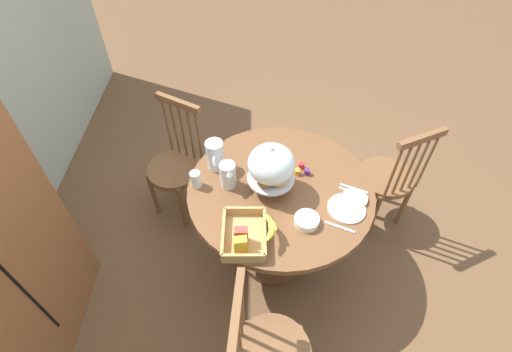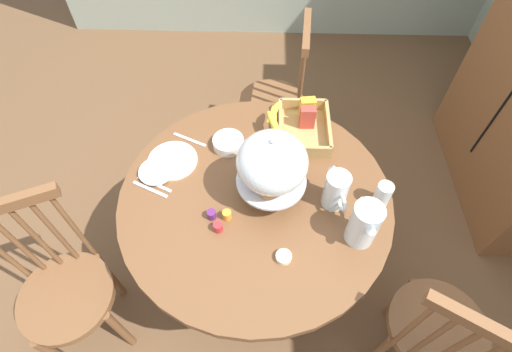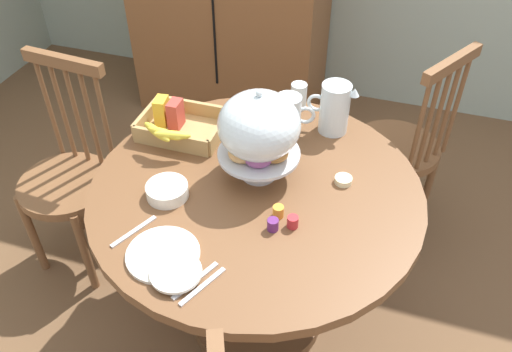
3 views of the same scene
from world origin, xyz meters
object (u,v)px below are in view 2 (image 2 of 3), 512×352
at_px(cereal_bowl, 228,143).
at_px(china_plate_small, 156,171).
at_px(pastry_stand_with_dome, 272,165).
at_px(orange_juice_pitcher, 363,225).
at_px(cereal_basket, 301,124).
at_px(windsor_chair_near_window, 436,333).
at_px(china_plate_large, 173,161).
at_px(butter_dish, 284,257).
at_px(dining_table, 255,222).
at_px(windsor_chair_by_cabinet, 276,103).
at_px(windsor_chair_facing_door, 66,291).
at_px(milk_pitcher, 335,191).
at_px(drinking_glass, 383,194).

bearing_deg(cereal_bowl, china_plate_small, -60.95).
xyz_separation_m(pastry_stand_with_dome, orange_juice_pitcher, (0.19, 0.34, -0.11)).
relative_size(cereal_basket, cereal_bowl, 2.26).
distance_m(windsor_chair_near_window, china_plate_small, 1.33).
xyz_separation_m(cereal_basket, china_plate_large, (0.21, -0.57, -0.04)).
height_order(pastry_stand_with_dome, butter_dish, pastry_stand_with_dome).
distance_m(dining_table, china_plate_large, 0.47).
relative_size(windsor_chair_near_window, windsor_chair_by_cabinet, 1.00).
height_order(dining_table, butter_dish, butter_dish).
bearing_deg(windsor_chair_facing_door, windsor_chair_near_window, 85.45).
bearing_deg(milk_pitcher, butter_dish, -38.79).
height_order(dining_table, windsor_chair_by_cabinet, windsor_chair_by_cabinet).
height_order(milk_pitcher, cereal_basket, milk_pitcher).
bearing_deg(dining_table, cereal_basket, 152.01).
bearing_deg(windsor_chair_near_window, windsor_chair_by_cabinet, -153.85).
xyz_separation_m(windsor_chair_by_cabinet, china_plate_large, (0.69, -0.47, 0.29)).
xyz_separation_m(china_plate_large, drinking_glass, (0.18, 0.88, 0.05)).
height_order(dining_table, windsor_chair_facing_door, windsor_chair_facing_door).
height_order(dining_table, cereal_basket, cereal_basket).
bearing_deg(windsor_chair_facing_door, china_plate_large, 139.01).
height_order(windsor_chair_facing_door, butter_dish, windsor_chair_facing_door).
height_order(china_plate_large, cereal_bowl, cereal_bowl).
bearing_deg(windsor_chair_facing_door, pastry_stand_with_dome, 111.34).
bearing_deg(china_plate_small, drinking_glass, 83.00).
bearing_deg(china_plate_small, dining_table, 76.85).
distance_m(windsor_chair_near_window, drinking_glass, 0.60).
bearing_deg(cereal_bowl, drinking_glass, 66.32).
height_order(windsor_chair_facing_door, orange_juice_pitcher, windsor_chair_facing_door).
height_order(milk_pitcher, cereal_bowl, milk_pitcher).
distance_m(cereal_bowl, butter_dish, 0.60).
xyz_separation_m(milk_pitcher, cereal_basket, (-0.40, -0.12, -0.04)).
relative_size(windsor_chair_by_cabinet, orange_juice_pitcher, 4.90).
distance_m(windsor_chair_facing_door, china_plate_small, 0.65).
height_order(cereal_basket, cereal_bowl, cereal_basket).
bearing_deg(windsor_chair_by_cabinet, windsor_chair_facing_door, -37.08).
relative_size(windsor_chair_near_window, drinking_glass, 8.86).
distance_m(dining_table, butter_dish, 0.38).
bearing_deg(windsor_chair_near_window, pastry_stand_with_dome, -124.21).
bearing_deg(windsor_chair_by_cabinet, milk_pitcher, 14.00).
height_order(windsor_chair_facing_door, china_plate_small, windsor_chair_facing_door).
bearing_deg(windsor_chair_near_window, windsor_chair_facing_door, -94.55).
height_order(pastry_stand_with_dome, china_plate_large, pastry_stand_with_dome).
relative_size(pastry_stand_with_dome, cereal_basket, 1.09).
xyz_separation_m(dining_table, butter_dish, (0.28, 0.11, 0.24)).
xyz_separation_m(orange_juice_pitcher, milk_pitcher, (-0.15, -0.09, -0.01)).
xyz_separation_m(milk_pitcher, china_plate_small, (-0.12, -0.75, -0.06)).
xyz_separation_m(milk_pitcher, cereal_bowl, (-0.29, -0.45, -0.06)).
bearing_deg(windsor_chair_by_cabinet, pastry_stand_with_dome, -2.27).
xyz_separation_m(windsor_chair_by_cabinet, cereal_bowl, (0.60, -0.23, 0.31)).
height_order(orange_juice_pitcher, cereal_basket, orange_juice_pitcher).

